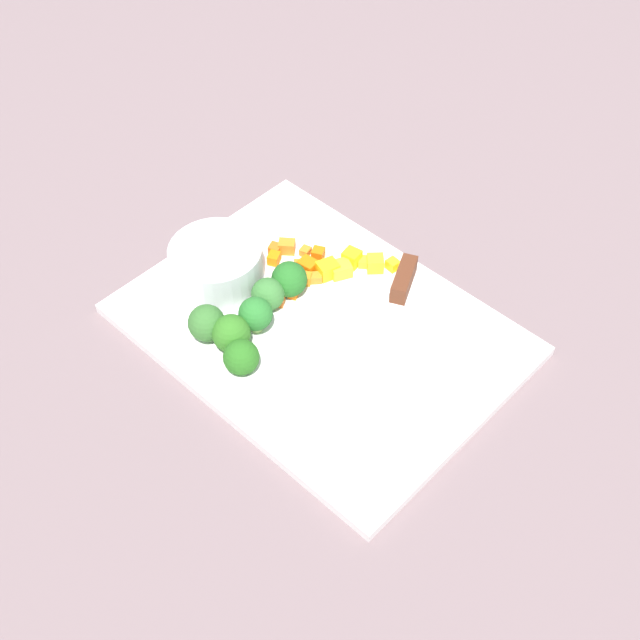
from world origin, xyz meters
TOP-DOWN VIEW (x-y plane):
  - ground_plane at (0.00, 0.00)m, footprint 4.00×4.00m
  - cutting_board at (0.00, 0.00)m, footprint 0.41×0.31m
  - prep_bowl at (-0.14, -0.03)m, footprint 0.11×0.11m
  - chef_knife at (0.05, 0.06)m, footprint 0.14×0.26m
  - carrot_dice_0 at (-0.09, 0.07)m, footprint 0.01×0.01m
  - carrot_dice_1 at (-0.07, 0.05)m, footprint 0.02×0.02m
  - carrot_dice_2 at (-0.11, 0.06)m, footprint 0.02×0.02m
  - carrot_dice_3 at (-0.11, 0.04)m, footprint 0.02×0.02m
  - carrot_dice_4 at (-0.07, 0.08)m, footprint 0.02×0.02m
  - carrot_dice_5 at (-0.06, -0.01)m, footprint 0.02×0.02m
  - carrot_dice_6 at (-0.08, 0.05)m, footprint 0.01×0.01m
  - carrot_dice_7 at (-0.05, 0.05)m, footprint 0.02×0.02m
  - carrot_dice_8 at (-0.07, 0.02)m, footprint 0.02×0.02m
  - carrot_dice_9 at (-0.06, 0.04)m, footprint 0.02×0.02m
  - carrot_dice_10 at (-0.08, 0.03)m, footprint 0.01×0.01m
  - carrot_dice_11 at (-0.12, 0.05)m, footprint 0.02×0.02m
  - carrot_dice_12 at (-0.05, 0.01)m, footprint 0.01×0.02m
  - pepper_dice_0 at (-0.03, 0.10)m, footprint 0.02×0.02m
  - pepper_dice_1 at (-0.04, 0.10)m, footprint 0.02×0.02m
  - pepper_dice_2 at (-0.01, 0.11)m, footprint 0.03×0.03m
  - pepper_dice_3 at (0.02, 0.13)m, footprint 0.02×0.02m
  - pepper_dice_4 at (-0.04, 0.08)m, footprint 0.03×0.03m
  - pepper_dice_5 at (0.00, 0.12)m, footprint 0.02×0.01m
  - pepper_dice_6 at (-0.05, 0.06)m, footprint 0.03×0.03m
  - broccoli_floret_0 at (-0.02, -0.10)m, footprint 0.04×0.04m
  - broccoli_floret_1 at (-0.06, 0.01)m, footprint 0.04×0.04m
  - broccoli_floret_2 at (-0.08, -0.10)m, footprint 0.04×0.04m
  - broccoli_floret_3 at (-0.05, -0.05)m, footprint 0.04×0.04m
  - broccoli_floret_4 at (-0.05, -0.09)m, footprint 0.04×0.04m
  - broccoli_floret_5 at (-0.06, -0.02)m, footprint 0.04×0.04m

SIDE VIEW (x-z plane):
  - ground_plane at x=0.00m, z-range 0.00..0.00m
  - cutting_board at x=0.00m, z-range 0.00..0.01m
  - carrot_dice_6 at x=-0.08m, z-range 0.01..0.02m
  - carrot_dice_10 at x=-0.08m, z-range 0.01..0.02m
  - carrot_dice_0 at x=-0.09m, z-range 0.01..0.02m
  - carrot_dice_7 at x=-0.05m, z-range 0.01..0.02m
  - pepper_dice_0 at x=-0.03m, z-range 0.01..0.02m
  - carrot_dice_12 at x=-0.05m, z-range 0.01..0.02m
  - carrot_dice_8 at x=-0.07m, z-range 0.01..0.02m
  - pepper_dice_5 at x=0.00m, z-range 0.01..0.02m
  - carrot_dice_3 at x=-0.11m, z-range 0.01..0.02m
  - carrot_dice_9 at x=-0.06m, z-range 0.01..0.02m
  - carrot_dice_11 at x=-0.12m, z-range 0.01..0.03m
  - pepper_dice_3 at x=0.02m, z-range 0.01..0.03m
  - carrot_dice_5 at x=-0.06m, z-range 0.01..0.03m
  - carrot_dice_4 at x=-0.07m, z-range 0.01..0.03m
  - carrot_dice_1 at x=-0.07m, z-range 0.01..0.03m
  - carrot_dice_2 at x=-0.11m, z-range 0.01..0.03m
  - pepper_dice_4 at x=-0.04m, z-range 0.01..0.03m
  - chef_knife at x=0.05m, z-range 0.01..0.03m
  - pepper_dice_2 at x=-0.01m, z-range 0.01..0.03m
  - pepper_dice_6 at x=-0.05m, z-range 0.01..0.03m
  - pepper_dice_1 at x=-0.04m, z-range 0.01..0.03m
  - broccoli_floret_0 at x=-0.02m, z-range 0.01..0.05m
  - broccoli_floret_5 at x=-0.06m, z-range 0.01..0.05m
  - broccoli_floret_1 at x=-0.06m, z-range 0.01..0.05m
  - broccoli_floret_4 at x=-0.05m, z-range 0.01..0.06m
  - broccoli_floret_2 at x=-0.08m, z-range 0.01..0.06m
  - prep_bowl at x=-0.14m, z-range 0.01..0.06m
  - broccoli_floret_3 at x=-0.05m, z-range 0.01..0.06m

